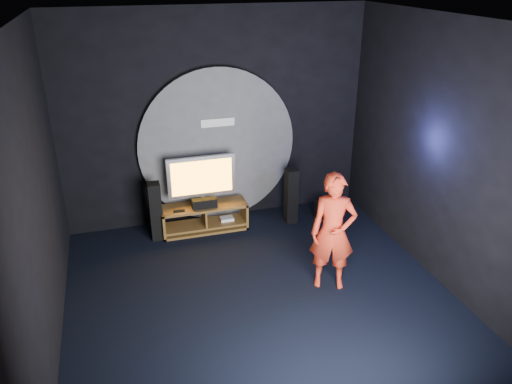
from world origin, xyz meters
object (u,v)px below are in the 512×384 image
tower_speaker_left (156,211)px  subwoofer (324,210)px  tower_speaker_right (291,196)px  tv (202,178)px  player (333,232)px  media_console (205,219)px

tower_speaker_left → subwoofer: size_ratio=3.15×
tower_speaker_left → tower_speaker_right: same height
tower_speaker_right → subwoofer: size_ratio=3.15×
tv → subwoofer: (2.07, -0.27, -0.75)m
tower_speaker_left → tower_speaker_right: bearing=-1.8°
tv → player: (1.35, -2.09, -0.08)m
tower_speaker_left → tower_speaker_right: (2.25, -0.07, 0.00)m
media_console → tower_speaker_right: 1.50m
subwoofer → player: player is taller
tower_speaker_left → player: 2.92m
tower_speaker_right → media_console: bearing=174.8°
media_console → tower_speaker_left: bearing=-175.5°
media_console → subwoofer: 2.07m
tower_speaker_right → player: size_ratio=0.59×
tv → media_console: bearing=-84.0°
tower_speaker_right → subwoofer: 0.68m
tower_speaker_left → media_console: bearing=4.5°
tv → subwoofer: size_ratio=3.60×
media_console → tv: bearing=96.0°
tower_speaker_left → tv: bearing=9.4°
media_console → tower_speaker_left: 0.84m
media_console → player: 2.51m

